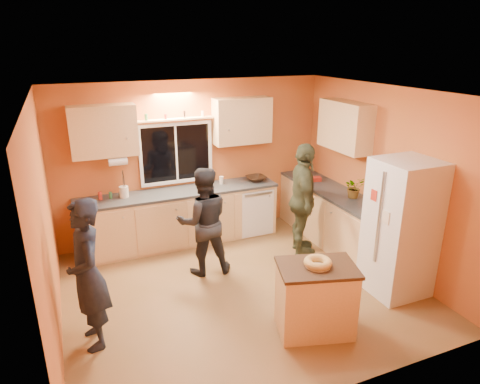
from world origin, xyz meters
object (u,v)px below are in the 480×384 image
person_left (88,275)px  person_right (303,200)px  refrigerator (401,228)px  person_center (203,221)px  island (315,298)px

person_left → person_right: person_right is taller
person_right → refrigerator: bearing=-135.8°
person_left → person_center: (1.61, 1.01, -0.06)m
island → person_right: person_right is taller
island → person_center: bearing=128.7°
person_center → person_right: (1.58, -0.03, 0.10)m
refrigerator → person_left: size_ratio=1.07×
island → person_center: size_ratio=0.63×
refrigerator → person_right: refrigerator is taller
refrigerator → person_left: bearing=173.4°
person_left → person_center: 1.90m
island → person_left: 2.50m
person_left → person_right: 3.33m
refrigerator → island: refrigerator is taller
island → person_left: (-2.34, 0.76, 0.42)m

